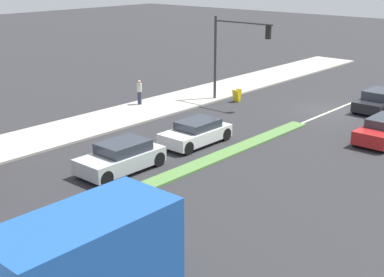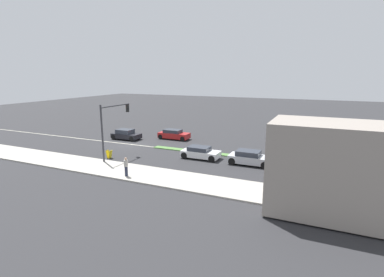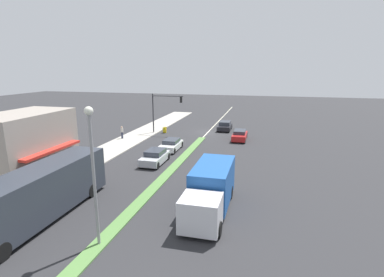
{
  "view_description": "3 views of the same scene",
  "coord_description": "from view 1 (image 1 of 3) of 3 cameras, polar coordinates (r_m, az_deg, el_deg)",
  "views": [
    {
      "loc": [
        -15.24,
        30.78,
        8.96
      ],
      "look_at": [
        0.74,
        12.72,
        1.08
      ],
      "focal_mm": 50.0,
      "sensor_mm": 36.0,
      "label": 1
    },
    {
      "loc": [
        29.85,
        22.33,
        8.6
      ],
      "look_at": [
        1.35,
        9.4,
        1.82
      ],
      "focal_mm": 28.0,
      "sensor_mm": 36.0,
      "label": 2
    },
    {
      "loc": [
        -8.37,
        42.55,
        9.27
      ],
      "look_at": [
        -0.46,
        11.45,
        1.68
      ],
      "focal_mm": 28.0,
      "sensor_mm": 36.0,
      "label": 3
    }
  ],
  "objects": [
    {
      "name": "ground_plane",
      "position": [
        21.82,
        -7.81,
        -6.35
      ],
      "size": [
        160.0,
        160.0,
        0.0
      ],
      "primitive_type": "plane",
      "color": "#2B2B2D"
    },
    {
      "name": "lane_marking_center",
      "position": [
        35.5,
        14.68,
        2.87
      ],
      "size": [
        0.16,
        60.0,
        0.01
      ],
      "primitive_type": "cube",
      "color": "beige",
      "rests_on": "ground"
    },
    {
      "name": "traffic_signal_main",
      "position": [
        35.69,
        4.32,
        9.88
      ],
      "size": [
        4.59,
        0.34,
        5.6
      ],
      "color": "#333338",
      "rests_on": "sidewalk_right"
    },
    {
      "name": "pedestrian",
      "position": [
        35.52,
        -5.64,
        5.0
      ],
      "size": [
        0.34,
        0.34,
        1.62
      ],
      "color": "#282D42",
      "rests_on": "sidewalk_right"
    },
    {
      "name": "warning_aframe_sign",
      "position": [
        36.75,
        4.81,
        4.59
      ],
      "size": [
        0.45,
        0.53,
        0.84
      ],
      "color": "yellow",
      "rests_on": "ground"
    },
    {
      "name": "sedan_dark",
      "position": [
        36.17,
        19.25,
        3.78
      ],
      "size": [
        1.87,
        3.81,
        1.36
      ],
      "color": "black",
      "rests_on": "ground"
    },
    {
      "name": "sedan_silver",
      "position": [
        24.37,
        -7.57,
        -1.98
      ],
      "size": [
        1.9,
        4.05,
        1.36
      ],
      "color": "#B7BABF",
      "rests_on": "ground"
    },
    {
      "name": "van_white",
      "position": [
        27.84,
        0.44,
        0.64
      ],
      "size": [
        1.84,
        3.93,
        1.25
      ],
      "color": "silver",
      "rests_on": "ground"
    },
    {
      "name": "hatchback_red",
      "position": [
        30.01,
        19.85,
        0.86
      ],
      "size": [
        1.77,
        4.15,
        1.29
      ],
      "color": "#AD1E1E",
      "rests_on": "ground"
    }
  ]
}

